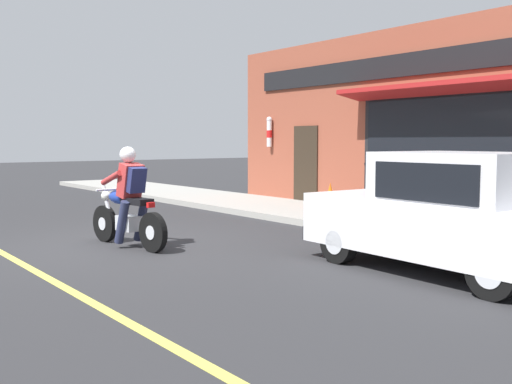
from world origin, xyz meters
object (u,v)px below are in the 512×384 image
at_px(motorcycle_with_rider, 128,205).
at_px(car_hatchback, 448,214).
at_px(fire_hydrant, 419,206).
at_px(traffic_cone, 330,196).

xyz_separation_m(motorcycle_with_rider, car_hatchback, (2.46, -4.27, 0.09)).
xyz_separation_m(fire_hydrant, traffic_cone, (1.28, 3.50, -0.14)).
relative_size(fire_hydrant, traffic_cone, 1.47).
bearing_deg(traffic_cone, car_hatchback, -120.53).
distance_m(motorcycle_with_rider, fire_hydrant, 4.96).
height_order(car_hatchback, traffic_cone, car_hatchback).
distance_m(motorcycle_with_rider, traffic_cone, 5.78).
distance_m(fire_hydrant, traffic_cone, 3.73).
bearing_deg(traffic_cone, motorcycle_with_rider, -168.43).
bearing_deg(car_hatchback, traffic_cone, 59.47).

